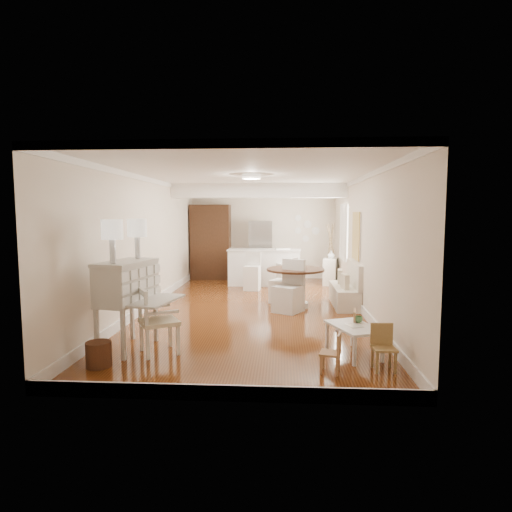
# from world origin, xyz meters

# --- Properties ---
(room) EXTENTS (9.00, 9.04, 2.82)m
(room) POSITION_xyz_m (0.04, 0.32, 1.98)
(room) COLOR brown
(room) RESTS_ON ground
(secretary_bureau) EXTENTS (1.23, 1.25, 1.34)m
(secretary_bureau) POSITION_xyz_m (-1.70, -2.78, 0.67)
(secretary_bureau) COLOR beige
(secretary_bureau) RESTS_ON ground
(gustavian_armchair) EXTENTS (0.76, 0.76, 0.97)m
(gustavian_armchair) POSITION_xyz_m (-1.18, -2.94, 0.48)
(gustavian_armchair) COLOR white
(gustavian_armchair) RESTS_ON ground
(wicker_basket) EXTENTS (0.40, 0.40, 0.34)m
(wicker_basket) POSITION_xyz_m (-1.83, -3.54, 0.17)
(wicker_basket) COLOR #4E2B18
(wicker_basket) RESTS_ON ground
(kids_table) EXTENTS (0.80, 1.00, 0.44)m
(kids_table) POSITION_xyz_m (1.64, -2.87, 0.22)
(kids_table) COLOR white
(kids_table) RESTS_ON ground
(kids_chair_a) EXTENTS (0.31, 0.31, 0.53)m
(kids_chair_a) POSITION_xyz_m (1.23, -3.58, 0.27)
(kids_chair_a) COLOR #A6764B
(kids_chair_a) RESTS_ON ground
(kids_chair_b) EXTENTS (0.34, 0.34, 0.61)m
(kids_chair_b) POSITION_xyz_m (1.58, -2.56, 0.30)
(kids_chair_b) COLOR tan
(kids_chair_b) RESTS_ON ground
(kids_chair_c) EXTENTS (0.31, 0.31, 0.61)m
(kids_chair_c) POSITION_xyz_m (1.93, -3.46, 0.31)
(kids_chair_c) COLOR #A07E49
(kids_chair_c) RESTS_ON ground
(banquette) EXTENTS (0.52, 1.60, 0.98)m
(banquette) POSITION_xyz_m (1.99, 0.50, 0.49)
(banquette) COLOR silver
(banquette) RESTS_ON ground
(dining_table) EXTENTS (1.53, 1.53, 0.85)m
(dining_table) POSITION_xyz_m (0.90, 0.26, 0.42)
(dining_table) COLOR #432515
(dining_table) RESTS_ON ground
(slip_chair_near) EXTENTS (0.71, 0.72, 1.08)m
(slip_chair_near) POSITION_xyz_m (0.74, -0.19, 0.54)
(slip_chair_near) COLOR white
(slip_chair_near) RESTS_ON ground
(slip_chair_far) EXTENTS (0.67, 0.66, 1.03)m
(slip_chair_far) POSITION_xyz_m (0.64, 0.74, 0.52)
(slip_chair_far) COLOR white
(slip_chair_far) RESTS_ON ground
(breakfast_counter) EXTENTS (2.05, 0.65, 1.03)m
(breakfast_counter) POSITION_xyz_m (0.10, 3.10, 0.52)
(breakfast_counter) COLOR white
(breakfast_counter) RESTS_ON ground
(bar_stool_left) EXTENTS (0.46, 0.46, 1.03)m
(bar_stool_left) POSITION_xyz_m (-0.18, 2.29, 0.51)
(bar_stool_left) COLOR white
(bar_stool_left) RESTS_ON ground
(bar_stool_right) EXTENTS (0.57, 0.57, 1.07)m
(bar_stool_right) POSITION_xyz_m (0.70, 2.76, 0.54)
(bar_stool_right) COLOR silver
(bar_stool_right) RESTS_ON ground
(pantry_cabinet) EXTENTS (1.20, 0.60, 2.30)m
(pantry_cabinet) POSITION_xyz_m (-1.60, 4.18, 1.15)
(pantry_cabinet) COLOR #381E11
(pantry_cabinet) RESTS_ON ground
(fridge) EXTENTS (0.75, 0.65, 1.80)m
(fridge) POSITION_xyz_m (0.30, 4.15, 0.90)
(fridge) COLOR silver
(fridge) RESTS_ON ground
(sideboard) EXTENTS (0.50, 0.84, 0.75)m
(sideboard) POSITION_xyz_m (2.00, 3.38, 0.38)
(sideboard) COLOR white
(sideboard) RESTS_ON ground
(pencil_cup) EXTENTS (0.13, 0.13, 0.09)m
(pencil_cup) POSITION_xyz_m (1.74, -2.69, 0.48)
(pencil_cup) COLOR #549159
(pencil_cup) RESTS_ON kids_table
(branch_vase) EXTENTS (0.23, 0.23, 0.22)m
(branch_vase) POSITION_xyz_m (2.02, 3.35, 0.86)
(branch_vase) COLOR silver
(branch_vase) RESTS_ON sideboard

